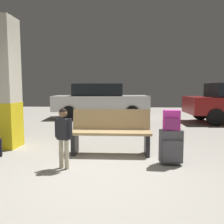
{
  "coord_description": "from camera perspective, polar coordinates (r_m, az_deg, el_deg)",
  "views": [
    {
      "loc": [
        0.49,
        -3.25,
        1.31
      ],
      "look_at": [
        0.13,
        1.3,
        0.85
      ],
      "focal_mm": 37.58,
      "sensor_mm": 36.0,
      "label": 1
    }
  ],
  "objects": [
    {
      "name": "ground_plane",
      "position": [
        7.4,
        0.62,
        -4.83
      ],
      "size": [
        18.0,
        18.0,
        0.1
      ],
      "primitive_type": "cube",
      "color": "gray"
    },
    {
      "name": "structural_pillar",
      "position": [
        5.67,
        -24.85,
        6.15
      ],
      "size": [
        0.57,
        0.57,
        2.83
      ],
      "color": "yellow",
      "rests_on": "ground_plane"
    },
    {
      "name": "bench",
      "position": [
        4.73,
        -0.29,
        -4.82
      ],
      "size": [
        1.61,
        0.56,
        0.89
      ],
      "color": "tan",
      "rests_on": "ground_plane"
    },
    {
      "name": "suitcase",
      "position": [
        4.19,
        14.13,
        -8.09
      ],
      "size": [
        0.39,
        0.25,
        0.6
      ],
      "color": "#4C4C51",
      "rests_on": "ground_plane"
    },
    {
      "name": "backpack_bright",
      "position": [
        4.11,
        14.28,
        -1.98
      ],
      "size": [
        0.29,
        0.2,
        0.34
      ],
      "color": "#D833A5",
      "rests_on": "suitcase"
    },
    {
      "name": "child",
      "position": [
        3.89,
        -11.73,
        -4.7
      ],
      "size": [
        0.32,
        0.24,
        1.0
      ],
      "color": "beige",
      "rests_on": "ground_plane"
    },
    {
      "name": "parked_car_far",
      "position": [
        10.4,
        -2.91,
        2.98
      ],
      "size": [
        4.26,
        2.13,
        1.51
      ],
      "color": "silver",
      "rests_on": "ground_plane"
    }
  ]
}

